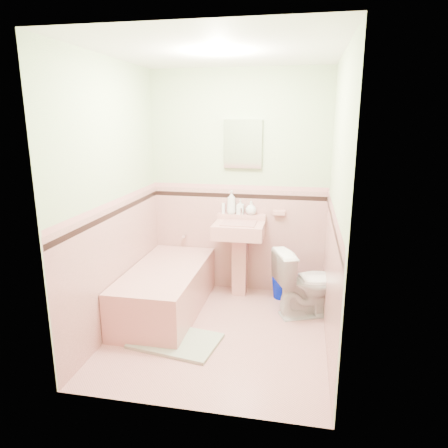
% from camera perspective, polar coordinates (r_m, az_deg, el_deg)
% --- Properties ---
extents(floor, '(2.20, 2.20, 0.00)m').
position_cam_1_polar(floor, '(4.07, -0.70, -14.67)').
color(floor, tan).
rests_on(floor, ground).
extents(ceiling, '(2.20, 2.20, 0.00)m').
position_cam_1_polar(ceiling, '(3.59, -0.83, 22.79)').
color(ceiling, white).
rests_on(ceiling, ground).
extents(wall_back, '(2.50, 0.00, 2.50)m').
position_cam_1_polar(wall_back, '(4.69, 2.01, 5.49)').
color(wall_back, beige).
rests_on(wall_back, ground).
extents(wall_front, '(2.50, 0.00, 2.50)m').
position_cam_1_polar(wall_front, '(2.59, -5.76, -1.91)').
color(wall_front, beige).
rests_on(wall_front, ground).
extents(wall_left, '(0.00, 2.50, 2.50)m').
position_cam_1_polar(wall_left, '(3.95, -15.12, 3.32)').
color(wall_left, beige).
rests_on(wall_left, ground).
extents(wall_right, '(0.00, 2.50, 2.50)m').
position_cam_1_polar(wall_right, '(3.56, 15.19, 2.15)').
color(wall_right, beige).
rests_on(wall_right, ground).
extents(wainscot_back, '(2.00, 0.00, 2.00)m').
position_cam_1_polar(wainscot_back, '(4.83, 1.92, -2.18)').
color(wainscot_back, tan).
rests_on(wainscot_back, ground).
extents(wainscot_front, '(2.00, 0.00, 2.00)m').
position_cam_1_polar(wainscot_front, '(2.85, -5.35, -14.48)').
color(wainscot_front, tan).
rests_on(wainscot_front, ground).
extents(wainscot_left, '(0.00, 2.20, 2.20)m').
position_cam_1_polar(wainscot_left, '(4.12, -14.38, -5.59)').
color(wainscot_left, tan).
rests_on(wainscot_left, ground).
extents(wainscot_right, '(0.00, 2.20, 2.20)m').
position_cam_1_polar(wainscot_right, '(3.75, 14.35, -7.60)').
color(wainscot_right, tan).
rests_on(wainscot_right, ground).
extents(accent_back, '(2.00, 0.00, 2.00)m').
position_cam_1_polar(accent_back, '(4.70, 1.96, 3.89)').
color(accent_back, black).
rests_on(accent_back, ground).
extents(accent_front, '(2.00, 0.00, 2.00)m').
position_cam_1_polar(accent_front, '(2.65, -5.58, -4.51)').
color(accent_front, black).
rests_on(accent_front, ground).
extents(accent_left, '(0.00, 2.20, 2.20)m').
position_cam_1_polar(accent_left, '(3.97, -14.76, 1.48)').
color(accent_left, black).
rests_on(accent_left, ground).
extents(accent_right, '(0.00, 2.20, 2.20)m').
position_cam_1_polar(accent_right, '(3.59, 14.77, 0.13)').
color(accent_right, black).
rests_on(accent_right, ground).
extents(cap_back, '(2.00, 0.00, 2.00)m').
position_cam_1_polar(cap_back, '(4.68, 1.97, 5.09)').
color(cap_back, tan).
rests_on(cap_back, ground).
extents(cap_front, '(2.00, 0.00, 2.00)m').
position_cam_1_polar(cap_front, '(2.62, -5.63, -2.44)').
color(cap_front, tan).
rests_on(cap_front, ground).
extents(cap_left, '(0.00, 2.20, 2.20)m').
position_cam_1_polar(cap_left, '(3.95, -14.85, 2.89)').
color(cap_left, tan).
rests_on(cap_left, ground).
extents(cap_right, '(0.00, 2.20, 2.20)m').
position_cam_1_polar(cap_right, '(3.57, 14.87, 1.69)').
color(cap_right, tan).
rests_on(cap_right, ground).
extents(bathtub, '(0.70, 1.50, 0.45)m').
position_cam_1_polar(bathtub, '(4.41, -7.96, -9.15)').
color(bathtub, tan).
rests_on(bathtub, floor).
extents(tub_faucet, '(0.04, 0.12, 0.04)m').
position_cam_1_polar(tub_faucet, '(4.92, -5.42, -1.56)').
color(tub_faucet, silver).
rests_on(tub_faucet, wall_back).
extents(sink, '(0.55, 0.48, 0.86)m').
position_cam_1_polar(sink, '(4.66, 2.06, -5.00)').
color(sink, tan).
rests_on(sink, floor).
extents(sink_faucet, '(0.02, 0.02, 0.10)m').
position_cam_1_polar(sink_faucet, '(4.65, 2.39, 1.63)').
color(sink_faucet, silver).
rests_on(sink_faucet, sink).
extents(medicine_cabinet, '(0.42, 0.04, 0.52)m').
position_cam_1_polar(medicine_cabinet, '(4.61, 2.62, 10.95)').
color(medicine_cabinet, white).
rests_on(medicine_cabinet, wall_back).
extents(soap_dish, '(0.13, 0.08, 0.04)m').
position_cam_1_polar(soap_dish, '(4.66, 7.61, 1.55)').
color(soap_dish, tan).
rests_on(soap_dish, wall_back).
extents(soap_bottle_left, '(0.13, 0.13, 0.27)m').
position_cam_1_polar(soap_bottle_left, '(4.68, 1.03, 3.01)').
color(soap_bottle_left, '#B2B2B2').
rests_on(soap_bottle_left, sink).
extents(soap_bottle_mid, '(0.08, 0.08, 0.17)m').
position_cam_1_polar(soap_bottle_mid, '(4.68, 2.26, 2.37)').
color(soap_bottle_mid, '#B2B2B2').
rests_on(soap_bottle_mid, sink).
extents(soap_bottle_right, '(0.13, 0.13, 0.15)m').
position_cam_1_polar(soap_bottle_right, '(4.66, 3.75, 2.23)').
color(soap_bottle_right, '#B2B2B2').
rests_on(soap_bottle_right, sink).
extents(tube, '(0.04, 0.04, 0.12)m').
position_cam_1_polar(tube, '(4.71, -0.10, 2.19)').
color(tube, white).
rests_on(tube, sink).
extents(toilet, '(0.79, 0.63, 0.70)m').
position_cam_1_polar(toilet, '(4.33, 11.57, -7.92)').
color(toilet, white).
rests_on(toilet, floor).
extents(bucket, '(0.29, 0.29, 0.22)m').
position_cam_1_polar(bucket, '(4.77, 7.95, -8.74)').
color(bucket, '#0011B1').
rests_on(bucket, floor).
extents(bath_mat, '(0.83, 0.62, 0.03)m').
position_cam_1_polar(bath_mat, '(3.92, -6.66, -15.71)').
color(bath_mat, gray).
rests_on(bath_mat, floor).
extents(shoe, '(0.15, 0.10, 0.06)m').
position_cam_1_polar(shoe, '(3.97, -8.95, -14.63)').
color(shoe, '#BF1E59').
rests_on(shoe, bath_mat).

